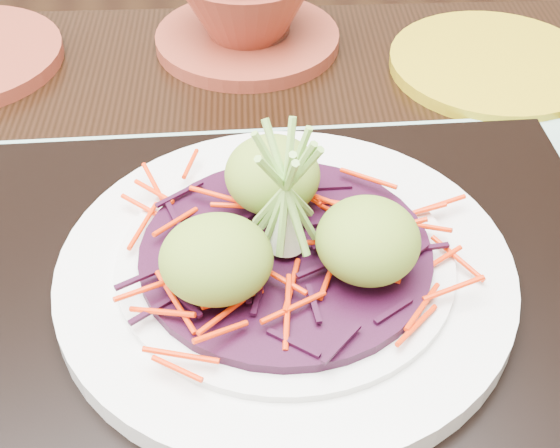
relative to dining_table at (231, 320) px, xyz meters
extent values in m
cube|color=black|center=(0.00, 0.00, 0.07)|extent=(1.19, 0.87, 0.04)
cube|color=#85AC94|center=(0.03, -0.07, 0.09)|extent=(0.55, 0.45, 0.00)
cube|color=black|center=(0.03, -0.07, 0.11)|extent=(0.48, 0.37, 0.02)
cylinder|color=silver|center=(0.03, -0.07, 0.12)|extent=(0.29, 0.29, 0.02)
cylinder|color=silver|center=(0.03, -0.07, 0.13)|extent=(0.21, 0.21, 0.01)
cylinder|color=black|center=(0.03, -0.07, 0.14)|extent=(0.18, 0.18, 0.01)
ellipsoid|color=olive|center=(-0.01, -0.10, 0.17)|extent=(0.07, 0.07, 0.05)
ellipsoid|color=olive|center=(0.08, -0.10, 0.17)|extent=(0.07, 0.07, 0.05)
ellipsoid|color=olive|center=(0.03, -0.03, 0.17)|extent=(0.07, 0.07, 0.05)
cylinder|color=maroon|center=(0.06, 0.28, 0.10)|extent=(0.22, 0.22, 0.01)
cylinder|color=#A48B12|center=(0.28, 0.19, 0.10)|extent=(0.24, 0.24, 0.01)
camera|label=1|loc=(-0.03, -0.42, 0.48)|focal=50.00mm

